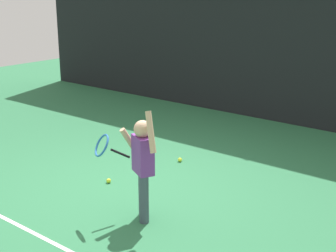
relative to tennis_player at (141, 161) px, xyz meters
name	(u,v)px	position (x,y,z in m)	size (l,w,h in m)	color
ground_plane	(134,184)	(-0.76, 0.69, -0.73)	(20.00, 20.00, 0.00)	#2D7247
court_line_baseline	(30,231)	(-0.76, -1.02, -0.72)	(9.00, 0.05, 0.00)	white
back_fence_windscreen	(280,22)	(-0.76, 4.83, 1.21)	(13.22, 0.08, 3.88)	black
fence_post_0	(63,8)	(-7.22, 4.89, 1.29)	(0.09, 0.09, 4.03)	slate
fence_post_1	(281,18)	(-0.76, 4.89, 1.29)	(0.09, 0.09, 4.03)	slate
tennis_player	(141,161)	(0.00, 0.00, 0.00)	(0.87, 0.55, 1.35)	#3F4C59
tennis_ball_2	(109,181)	(-1.07, 0.49, -0.69)	(0.07, 0.07, 0.07)	#CCE033
tennis_ball_3	(180,160)	(-0.80, 1.78, -0.69)	(0.07, 0.07, 0.07)	#CCE033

